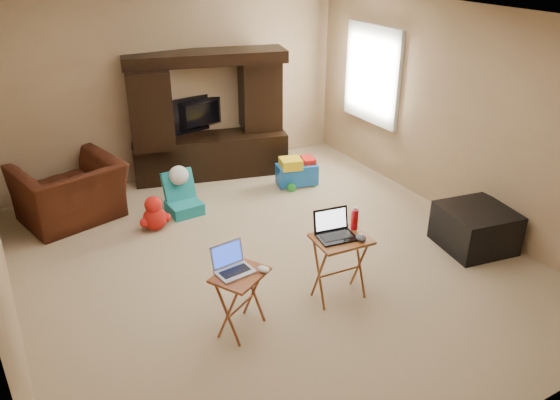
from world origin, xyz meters
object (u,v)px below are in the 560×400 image
entertainment_center (209,116)px  mouse_left (263,269)px  child_rocker (183,194)px  tray_table_left (241,302)px  laptop_right (337,227)px  television (203,114)px  recliner (70,192)px  laptop_left (235,261)px  water_bottle (354,220)px  tray_table_right (340,268)px  push_toy (297,171)px  mouse_right (361,238)px  plush_toy (154,213)px  ottoman (475,228)px

entertainment_center → mouse_left: 3.54m
child_rocker → mouse_left: (-0.16, -2.44, 0.35)m
entertainment_center → tray_table_left: size_ratio=3.68×
entertainment_center → laptop_right: size_ratio=6.29×
television → recliner: size_ratio=0.79×
laptop_left → water_bottle: water_bottle is taller
child_rocker → tray_table_right: size_ratio=0.80×
push_toy → tray_table_left: bearing=-115.7°
child_rocker → mouse_right: bearing=-75.4°
recliner → mouse_left: (1.07, -2.94, 0.24)m
laptop_right → push_toy: bearing=75.7°
recliner → tray_table_left: (0.89, -2.87, -0.07)m
water_bottle → plush_toy: bearing=122.2°
tray_table_right → mouse_left: size_ratio=5.51×
entertainment_center → laptop_right: (-0.15, -3.34, -0.11)m
child_rocker → laptop_left: 2.41m
water_bottle → entertainment_center: bearing=91.6°
laptop_right → tray_table_right: bearing=-17.7°
plush_toy → television: bearing=48.6°
television → laptop_right: 3.55m
push_toy → tray_table_left: 3.15m
child_rocker → push_toy: 1.67m
plush_toy → mouse_right: mouse_right is taller
tray_table_left → water_bottle: bearing=-26.8°
television → recliner: (-2.02, -0.67, -0.48)m
push_toy → laptop_left: bearing=-116.5°
ottoman → water_bottle: bearing=178.6°
television → tray_table_left: television is taller
tray_table_right → laptop_left: bearing=-178.7°
tray_table_left → mouse_right: 1.23m
entertainment_center → mouse_right: size_ratio=16.20×
television → recliner: bearing=9.7°
plush_toy → water_bottle: size_ratio=2.13×
push_toy → laptop_right: 2.69m
ottoman → tray_table_left: size_ratio=1.23×
child_rocker → tray_table_left: size_ratio=0.90×
tray_table_right → mouse_right: 0.40m
push_toy → ottoman: ottoman is taller
water_bottle → laptop_right: bearing=-166.0°
laptop_left → television: bearing=65.0°
ottoman → mouse_right: (-1.73, -0.16, 0.45)m
plush_toy → tray_table_left: bearing=-87.5°
television → water_bottle: 3.49m
mouse_left → water_bottle: size_ratio=0.59×
plush_toy → water_bottle: bearing=-57.8°
television → ottoman: (1.75, -3.53, -0.62)m
push_toy → ottoman: (0.87, -2.40, 0.02)m
child_rocker → laptop_right: 2.51m
entertainment_center → water_bottle: entertainment_center is taller
laptop_left → tray_table_right: bearing=-9.6°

